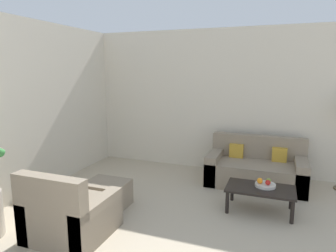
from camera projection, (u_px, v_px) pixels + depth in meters
wall_back at (266, 103)px, 5.43m from camera, size 8.31×0.06×2.70m
sofa_loveseat at (256, 169)px, 5.11m from camera, size 1.61×0.83×0.80m
coffee_table at (260, 191)px, 4.12m from camera, size 0.91×0.53×0.34m
fruit_bowl at (265, 185)px, 4.14m from camera, size 0.28×0.28×0.04m
apple_red at (268, 183)px, 4.08m from camera, size 0.07×0.07×0.07m
apple_green at (268, 181)px, 4.15m from camera, size 0.07×0.07×0.07m
orange_fruit at (260, 181)px, 4.14m from camera, size 0.08×0.08×0.08m
armchair at (70, 215)px, 3.49m from camera, size 0.87×0.85×0.84m
ottoman at (107, 194)px, 4.29m from camera, size 0.59×0.48×0.37m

